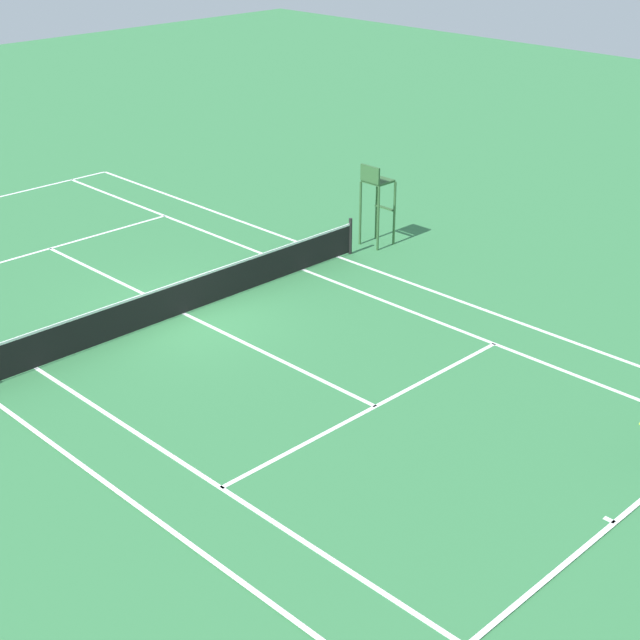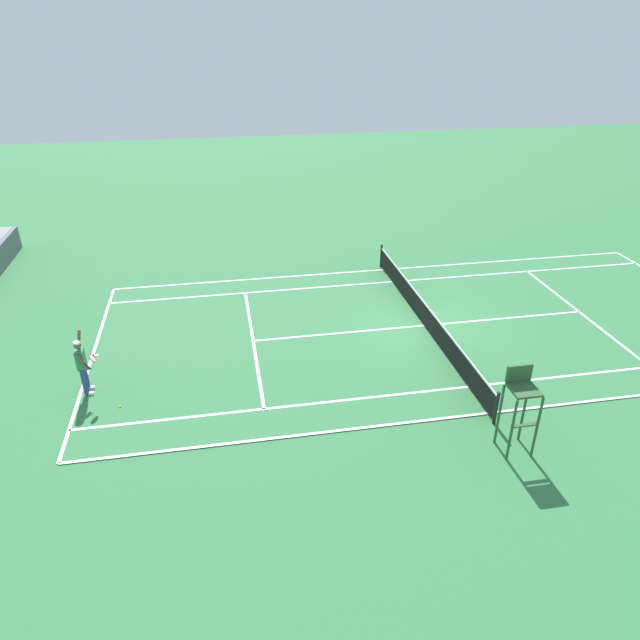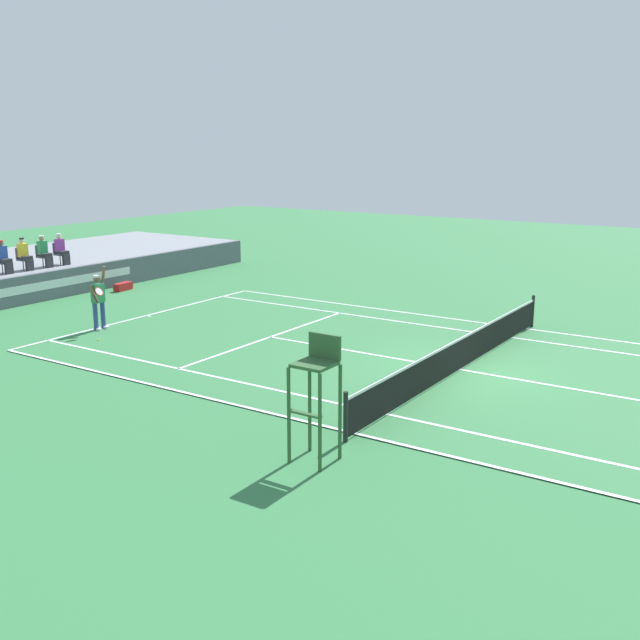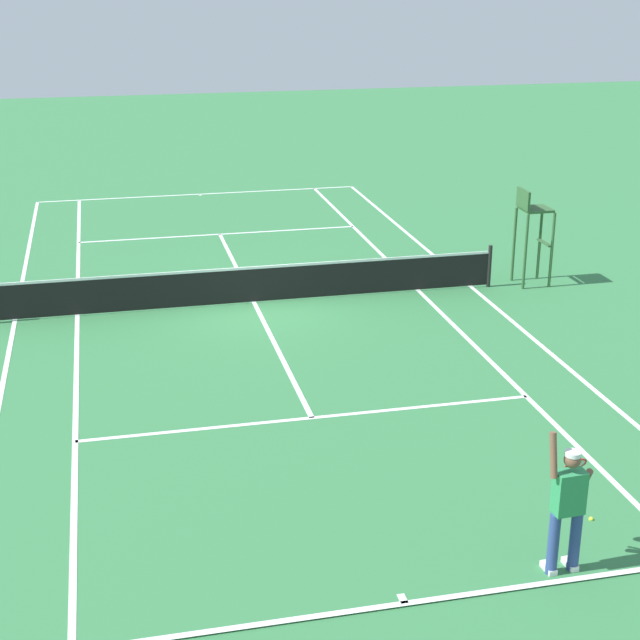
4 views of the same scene
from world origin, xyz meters
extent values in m
plane|color=#337542|center=(0.00, 0.00, 0.00)|extent=(80.00, 80.00, 0.00)
cube|color=#337542|center=(0.00, 0.00, 0.01)|extent=(10.98, 23.78, 0.02)
cube|color=white|center=(0.00, 11.89, 0.02)|extent=(10.98, 0.10, 0.01)
cube|color=white|center=(-5.49, 0.00, 0.02)|extent=(0.10, 23.78, 0.01)
cube|color=white|center=(5.49, 0.00, 0.02)|extent=(0.10, 23.78, 0.01)
cube|color=white|center=(-4.11, 0.00, 0.02)|extent=(0.10, 23.78, 0.01)
cube|color=white|center=(4.11, 0.00, 0.02)|extent=(0.10, 23.78, 0.01)
cube|color=white|center=(0.00, 6.40, 0.02)|extent=(8.22, 0.10, 0.01)
cube|color=white|center=(0.00, -6.40, 0.02)|extent=(8.22, 0.10, 0.01)
cube|color=white|center=(0.00, 0.00, 0.02)|extent=(0.10, 12.80, 0.01)
cube|color=white|center=(0.00, 11.79, 0.02)|extent=(0.10, 0.20, 0.01)
cylinder|color=black|center=(-5.94, 0.00, 0.54)|extent=(0.10, 0.10, 1.07)
cylinder|color=black|center=(5.94, 0.00, 0.54)|extent=(0.10, 0.10, 1.07)
cube|color=black|center=(0.00, 0.00, 0.48)|extent=(11.78, 0.02, 0.84)
cube|color=white|center=(0.00, 0.00, 0.90)|extent=(11.78, 0.03, 0.06)
cylinder|color=navy|center=(-2.09, 11.69, 0.46)|extent=(0.15, 0.15, 0.92)
cylinder|color=navy|center=(-2.41, 11.67, 0.46)|extent=(0.15, 0.15, 0.92)
cube|color=white|center=(-2.08, 11.63, 0.05)|extent=(0.13, 0.29, 0.10)
cube|color=white|center=(-2.40, 11.61, 0.05)|extent=(0.13, 0.29, 0.10)
cube|color=#2D8C51|center=(-2.25, 11.68, 1.22)|extent=(0.41, 0.26, 0.60)
sphere|color=brown|center=(-2.25, 11.68, 1.69)|extent=(0.22, 0.22, 0.22)
cylinder|color=white|center=(-2.25, 11.68, 1.78)|extent=(0.21, 0.21, 0.06)
cylinder|color=brown|center=(-1.99, 11.67, 1.78)|extent=(0.10, 0.22, 0.61)
cylinder|color=brown|center=(-2.50, 11.57, 1.24)|extent=(0.11, 0.33, 0.56)
cylinder|color=black|center=(-2.53, 11.45, 1.11)|extent=(0.05, 0.19, 0.25)
torus|color=red|center=(-2.53, 11.27, 1.37)|extent=(0.31, 0.21, 0.26)
cylinder|color=silver|center=(-2.53, 11.27, 1.37)|extent=(0.28, 0.17, 0.22)
sphere|color=#D1E533|center=(-3.24, 10.60, 0.03)|extent=(0.07, 0.07, 0.07)
cylinder|color=#2D562D|center=(-7.42, -0.35, 0.95)|extent=(0.07, 0.07, 1.90)
cylinder|color=#2D562D|center=(-7.42, 0.35, 0.95)|extent=(0.07, 0.07, 1.90)
cylinder|color=#2D562D|center=(-6.72, -0.35, 0.95)|extent=(0.07, 0.07, 1.90)
cylinder|color=#2D562D|center=(-6.72, 0.35, 0.95)|extent=(0.07, 0.07, 1.90)
cube|color=#2D562D|center=(-7.07, 0.00, 1.93)|extent=(0.70, 0.70, 0.06)
cube|color=#2D562D|center=(-6.72, 0.00, 2.20)|extent=(0.06, 0.70, 0.48)
cube|color=#2D562D|center=(-7.38, 0.00, 1.04)|extent=(0.10, 0.70, 0.04)
camera|label=1|loc=(13.05, 17.95, 10.16)|focal=54.64mm
camera|label=2|loc=(-18.03, 7.27, 10.31)|focal=32.38mm
camera|label=3|loc=(-18.25, -7.49, 5.93)|focal=42.24mm
camera|label=4|loc=(3.35, 21.74, 7.65)|focal=54.78mm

